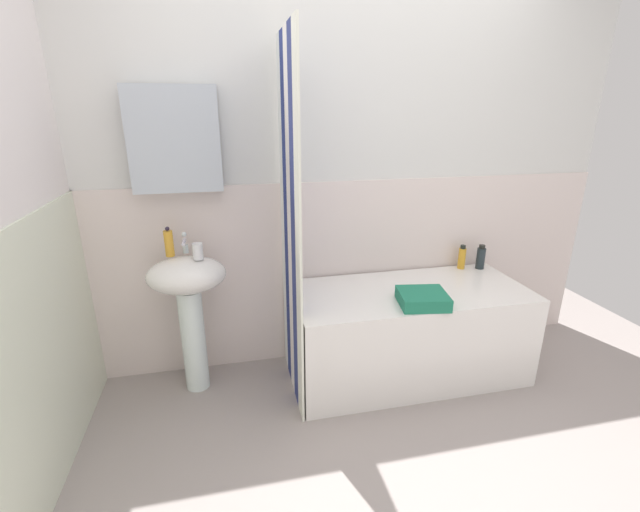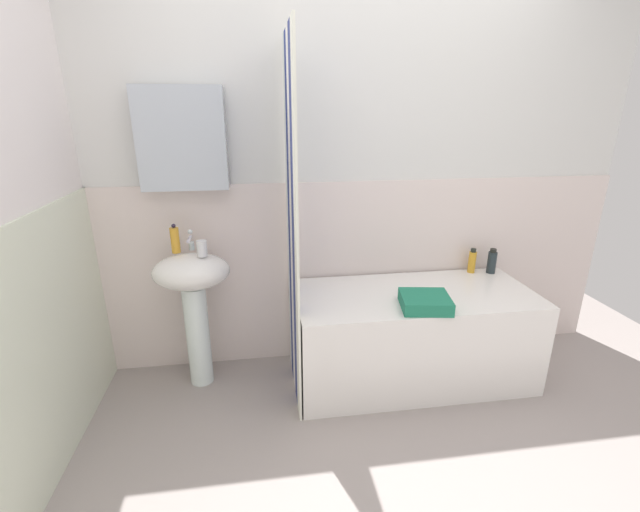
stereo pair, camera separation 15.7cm
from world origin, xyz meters
name	(u,v)px [view 1 (the left image)]	position (x,y,z in m)	size (l,w,h in m)	color
ground_plane	(412,498)	(0.00, 0.00, -0.02)	(4.80, 5.60, 0.04)	gray
wall_back_tiled	(332,191)	(-0.06, 1.26, 1.14)	(3.60, 0.18, 2.40)	silver
sink	(189,295)	(-0.96, 1.03, 0.61)	(0.44, 0.34, 0.84)	white
faucet	(185,244)	(-0.96, 1.11, 0.90)	(0.03, 0.12, 0.12)	silver
soap_dispenser	(169,243)	(-1.04, 1.09, 0.91)	(0.05, 0.05, 0.17)	gold
toothbrush_cup	(198,251)	(-0.89, 1.00, 0.88)	(0.06, 0.06, 0.09)	silver
bathtub	(408,332)	(0.35, 0.89, 0.29)	(1.44, 0.65, 0.58)	white
shower_curtain	(290,231)	(-0.39, 0.89, 1.00)	(0.01, 0.65, 2.00)	white
shampoo_bottle	(481,258)	(0.97, 1.14, 0.66)	(0.06, 0.06, 0.17)	#242E32
lotion_bottle	(462,258)	(0.84, 1.17, 0.66)	(0.05, 0.05, 0.17)	gold
towel_folded	(423,299)	(0.33, 0.69, 0.61)	(0.26, 0.24, 0.07)	#217657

